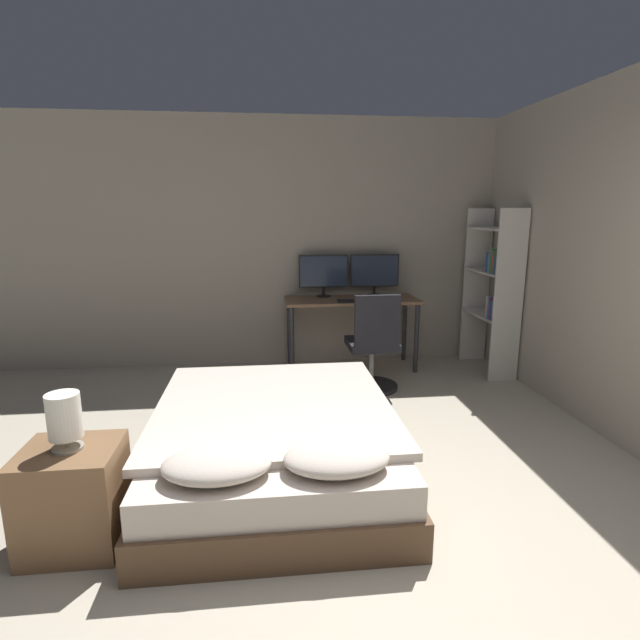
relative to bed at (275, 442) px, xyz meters
The scene contains 11 objects.
wall_back 2.83m from the bed, 79.76° to the left, with size 12.00×0.06×2.70m.
bed is the anchor object (origin of this frame).
nightstand 1.20m from the bed, 150.44° to the right, with size 0.48×0.43×0.54m.
bedside_lamp 1.29m from the bed, 150.44° to the right, with size 0.16×0.16×0.29m.
desk 2.42m from the bed, 67.95° to the left, with size 1.43×0.56×0.78m.
monitor_left 2.59m from the bed, 75.70° to the left, with size 0.54×0.16×0.46m.
monitor_right 2.78m from the bed, 63.70° to the left, with size 0.54×0.16×0.46m.
keyboard 2.29m from the bed, 66.26° to the left, with size 0.35×0.13×0.02m.
computer_mouse 2.40m from the bed, 60.26° to the left, with size 0.07×0.05×0.04m.
office_chair 1.78m from the bed, 56.63° to the left, with size 0.52×0.52×0.96m.
bookshelf 3.12m from the bed, 38.82° to the left, with size 0.30×0.79×1.73m.
Camera 1 is at (-0.51, -1.65, 1.71)m, focal length 28.00 mm.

